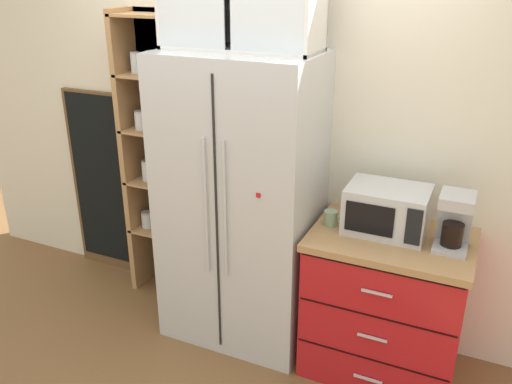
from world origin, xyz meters
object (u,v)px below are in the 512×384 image
(microwave, at_px, (387,210))
(bottle_green, at_px, (393,223))
(refrigerator, at_px, (241,203))
(chalkboard_menu, at_px, (105,183))
(mug_sage, at_px, (331,218))
(coffee_maker, at_px, (455,220))
(bottle_clear, at_px, (396,216))

(microwave, bearing_deg, bottle_green, -62.21)
(refrigerator, height_order, chalkboard_menu, refrigerator)
(microwave, bearing_deg, refrigerator, -176.38)
(mug_sage, distance_m, chalkboard_menu, 1.91)
(refrigerator, distance_m, microwave, 0.88)
(refrigerator, height_order, microwave, refrigerator)
(refrigerator, bearing_deg, bottle_green, -2.84)
(coffee_maker, relative_size, chalkboard_menu, 0.22)
(coffee_maker, bearing_deg, bottle_green, -169.02)
(refrigerator, xyz_separation_m, microwave, (0.87, 0.06, 0.10))
(refrigerator, xyz_separation_m, coffee_maker, (1.23, 0.01, 0.12))
(microwave, relative_size, coffee_maker, 1.42)
(bottle_green, bearing_deg, microwave, 117.79)
(mug_sage, xyz_separation_m, bottle_green, (0.35, -0.05, 0.06))
(mug_sage, relative_size, chalkboard_menu, 0.08)
(coffee_maker, xyz_separation_m, bottle_green, (-0.30, -0.06, -0.05))
(refrigerator, distance_m, chalkboard_menu, 1.35)
(mug_sage, bearing_deg, bottle_clear, 5.63)
(coffee_maker, bearing_deg, bottle_clear, 175.76)
(refrigerator, distance_m, mug_sage, 0.57)
(microwave, distance_m, bottle_clear, 0.06)
(refrigerator, relative_size, mug_sage, 16.16)
(microwave, relative_size, bottle_green, 1.80)
(refrigerator, relative_size, bottle_green, 7.45)
(bottle_green, bearing_deg, chalkboard_menu, 171.50)
(refrigerator, xyz_separation_m, bottle_clear, (0.92, 0.04, 0.08))
(mug_sage, distance_m, bottle_clear, 0.36)
(bottle_clear, bearing_deg, microwave, 159.80)
(coffee_maker, bearing_deg, mug_sage, -178.93)
(microwave, relative_size, chalkboard_menu, 0.31)
(mug_sage, relative_size, bottle_clear, 0.44)
(refrigerator, height_order, bottle_green, refrigerator)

